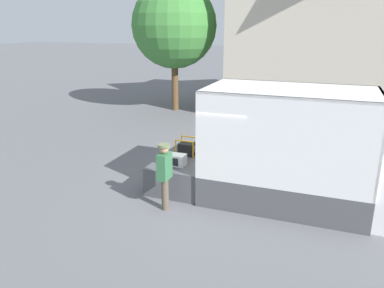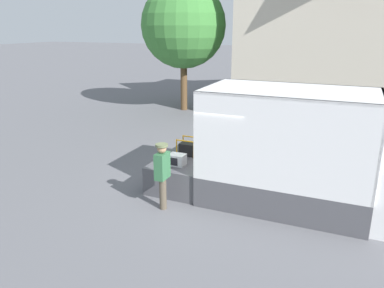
% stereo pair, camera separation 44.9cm
% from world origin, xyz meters
% --- Properties ---
extents(ground_plane, '(160.00, 160.00, 0.00)m').
position_xyz_m(ground_plane, '(0.00, 0.00, 0.00)').
color(ground_plane, slate).
extents(box_truck, '(6.40, 2.39, 2.99)m').
position_xyz_m(box_truck, '(3.82, 0.00, 0.98)').
color(box_truck, white).
rests_on(box_truck, ground).
extents(tailgate_deck, '(1.53, 2.27, 0.79)m').
position_xyz_m(tailgate_deck, '(-0.77, 0.00, 0.40)').
color(tailgate_deck, '#4C4C51').
rests_on(tailgate_deck, ground).
extents(microwave, '(0.45, 0.36, 0.31)m').
position_xyz_m(microwave, '(-0.78, -0.53, 0.95)').
color(microwave, white).
rests_on(microwave, tailgate_deck).
extents(portable_generator, '(0.58, 0.50, 0.51)m').
position_xyz_m(portable_generator, '(-0.82, 0.39, 0.98)').
color(portable_generator, black).
rests_on(portable_generator, tailgate_deck).
extents(worker_person, '(0.31, 0.44, 1.73)m').
position_xyz_m(worker_person, '(-0.65, -1.62, 1.06)').
color(worker_person, brown).
rests_on(worker_person, ground).
extents(house_backdrop, '(10.46, 8.25, 10.07)m').
position_xyz_m(house_backdrop, '(2.92, 12.21, 5.13)').
color(house_backdrop, beige).
rests_on(house_backdrop, ground).
extents(street_tree, '(4.43, 4.43, 6.69)m').
position_xyz_m(street_tree, '(-5.08, 9.38, 4.46)').
color(street_tree, brown).
rests_on(street_tree, ground).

